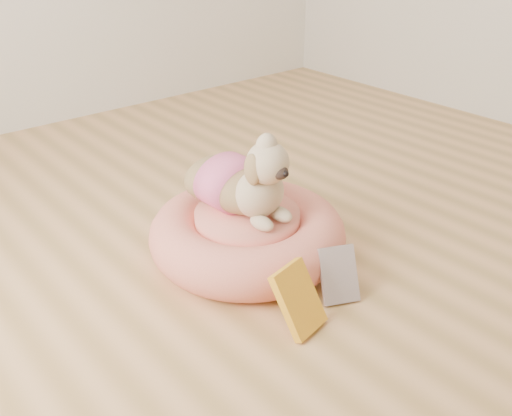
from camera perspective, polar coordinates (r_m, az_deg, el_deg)
floor at (r=2.08m, az=8.43°, el=-6.80°), size 4.50×4.50×0.00m
pet_bed at (r=2.13m, az=-0.86°, el=-2.63°), size 0.73×0.73×0.19m
dog at (r=2.02m, az=-1.46°, el=4.04°), size 0.34×0.47×0.34m
book_yellow at (r=1.78m, az=4.27°, el=-9.09°), size 0.17×0.16×0.20m
book_white at (r=1.93m, az=8.28°, el=-6.61°), size 0.16×0.15×0.18m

